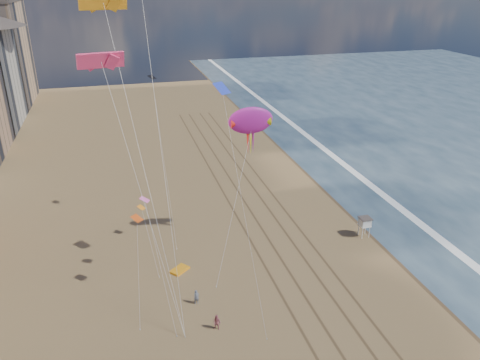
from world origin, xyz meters
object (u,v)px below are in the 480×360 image
at_px(kite_flyer_a, 196,297).
at_px(lifeguard_stand, 365,222).
at_px(grounded_kite, 180,270).
at_px(kite_flyer_b, 217,323).
at_px(show_kite, 251,121).

bearing_deg(kite_flyer_a, lifeguard_stand, 10.47).
xyz_separation_m(grounded_kite, kite_flyer_b, (2.08, -10.95, 0.72)).
bearing_deg(grounded_kite, show_kite, -14.12).
bearing_deg(show_kite, kite_flyer_a, -129.18).
bearing_deg(kite_flyer_b, grounded_kite, 137.95).
height_order(lifeguard_stand, show_kite, show_kite).
relative_size(lifeguard_stand, kite_flyer_a, 1.67).
height_order(lifeguard_stand, kite_flyer_b, lifeguard_stand).
bearing_deg(grounded_kite, lifeguard_stand, -36.14).
distance_m(show_kite, kite_flyer_b, 23.39).
relative_size(lifeguard_stand, grounded_kite, 1.27).
height_order(grounded_kite, kite_flyer_a, kite_flyer_a).
distance_m(grounded_kite, kite_flyer_b, 11.17).
xyz_separation_m(lifeguard_stand, kite_flyer_a, (-24.12, -7.96, -1.31)).
relative_size(grounded_kite, kite_flyer_a, 1.31).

